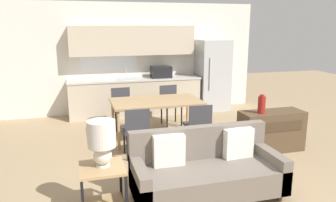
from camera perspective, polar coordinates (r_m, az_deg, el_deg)
name	(u,v)px	position (r m, az deg, el deg)	size (l,w,h in m)	color
ground_plane	(197,201)	(4.31, 5.08, -16.89)	(20.00, 20.00, 0.00)	#9E8460
wall_back	(132,58)	(8.26, -6.32, 7.41)	(6.40, 0.07, 2.70)	silver
kitchen_counter	(135,80)	(8.04, -5.72, 3.60)	(3.19, 0.65, 2.15)	beige
refrigerator	(213,75)	(8.53, 7.82, 4.47)	(0.77, 0.69, 1.80)	#B7BABC
dining_table	(156,103)	(6.23, -2.08, -0.41)	(1.69, 0.99, 0.76)	tan
couch	(205,171)	(4.30, 6.52, -11.94)	(1.88, 0.80, 0.86)	#3D2D1E
side_table	(103,183)	(3.90, -11.29, -13.76)	(0.50, 0.50, 0.60)	tan
table_lamp	(102,139)	(3.73, -11.45, -6.57)	(0.31, 0.31, 0.53)	silver
credenza	(271,131)	(6.01, 17.51, -4.98)	(1.12, 0.45, 0.70)	brown
vase	(262,105)	(5.72, 16.00, -0.60)	(0.13, 0.13, 0.32)	maroon
dining_chair_far_right	(170,102)	(7.23, 0.40, -0.22)	(0.46, 0.46, 0.85)	#38383D
dining_chair_near_left	(136,129)	(5.40, -5.55, -4.87)	(0.42, 0.42, 0.85)	#38383D
dining_chair_near_right	(198,124)	(5.66, 5.28, -4.04)	(0.45, 0.45, 0.85)	#38383D
dining_chair_far_left	(122,106)	(7.00, -8.04, -0.78)	(0.43, 0.43, 0.85)	#38383D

